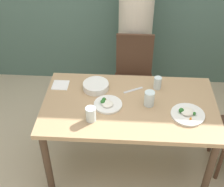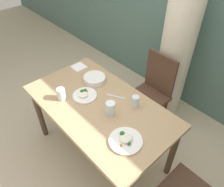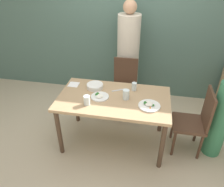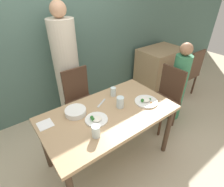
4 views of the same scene
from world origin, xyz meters
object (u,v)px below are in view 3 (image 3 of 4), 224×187
(chair_child_spot, at_px, (195,120))
(glass_water_tall, at_px, (126,94))
(plate_rice_adult, at_px, (149,105))
(person_child, at_px, (221,117))
(bowl_curry, at_px, (95,86))
(person_adult, at_px, (128,59))
(chair_adult_spot, at_px, (124,86))

(chair_child_spot, xyz_separation_m, glass_water_tall, (-0.90, -0.05, 0.31))
(plate_rice_adult, bearing_deg, glass_water_tall, 159.30)
(person_child, relative_size, bowl_curry, 5.62)
(chair_child_spot, bearing_deg, person_child, 90.00)
(person_adult, xyz_separation_m, glass_water_tall, (0.12, -1.09, 0.00))
(chair_child_spot, relative_size, person_child, 0.75)
(person_adult, xyz_separation_m, plate_rice_adult, (0.41, -1.20, -0.04))
(chair_adult_spot, distance_m, person_adult, 0.46)
(person_adult, bearing_deg, glass_water_tall, -83.89)
(person_child, distance_m, glass_water_tall, 1.20)
(chair_adult_spot, xyz_separation_m, person_child, (1.30, -0.70, 0.09))
(person_child, height_order, bowl_curry, person_child)
(person_adult, height_order, glass_water_tall, person_adult)
(bowl_curry, distance_m, glass_water_tall, 0.49)
(bowl_curry, xyz_separation_m, glass_water_tall, (0.45, -0.18, 0.03))
(chair_adult_spot, height_order, plate_rice_adult, chair_adult_spot)
(chair_adult_spot, bearing_deg, person_child, -28.26)
(chair_adult_spot, xyz_separation_m, plate_rice_adult, (0.41, -0.86, 0.26))
(chair_child_spot, height_order, bowl_curry, chair_child_spot)
(chair_child_spot, bearing_deg, glass_water_tall, -87.05)
(chair_adult_spot, xyz_separation_m, glass_water_tall, (0.12, -0.74, 0.31))
(person_child, distance_m, plate_rice_adult, 0.92)
(chair_adult_spot, relative_size, person_adult, 0.53)
(glass_water_tall, bearing_deg, chair_adult_spot, 98.93)
(chair_adult_spot, xyz_separation_m, bowl_curry, (-0.33, -0.56, 0.28))
(chair_adult_spot, relative_size, bowl_curry, 4.19)
(plate_rice_adult, bearing_deg, person_adult, 108.87)
(chair_adult_spot, distance_m, person_child, 1.48)
(person_adult, relative_size, person_child, 1.40)
(chair_child_spot, relative_size, plate_rice_adult, 3.52)
(chair_child_spot, height_order, person_adult, person_adult)
(chair_child_spot, height_order, person_child, person_child)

